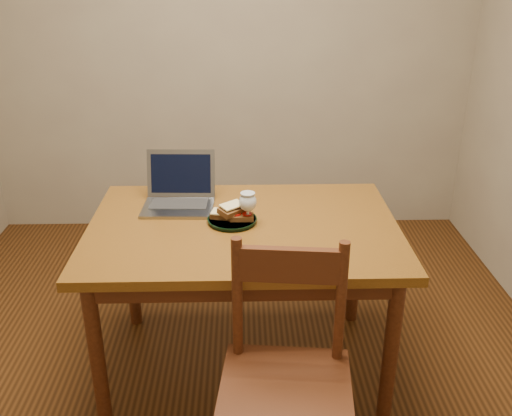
{
  "coord_description": "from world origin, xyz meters",
  "views": [
    {
      "loc": [
        0.09,
        -2.14,
        1.78
      ],
      "look_at": [
        0.14,
        0.05,
        0.8
      ],
      "focal_mm": 40.0,
      "sensor_mm": 36.0,
      "label": 1
    }
  ],
  "objects_px": {
    "table": "(243,243)",
    "plate": "(232,220)",
    "milk_glass": "(248,208)",
    "chair": "(286,371)",
    "laptop": "(180,191)"
  },
  "relations": [
    {
      "from": "table",
      "to": "plate",
      "type": "bearing_deg",
      "value": 153.46
    },
    {
      "from": "table",
      "to": "laptop",
      "type": "bearing_deg",
      "value": 141.12
    },
    {
      "from": "chair",
      "to": "laptop",
      "type": "height_order",
      "value": "laptop"
    },
    {
      "from": "chair",
      "to": "milk_glass",
      "type": "xyz_separation_m",
      "value": [
        -0.12,
        0.65,
        0.3
      ]
    },
    {
      "from": "milk_glass",
      "to": "plate",
      "type": "bearing_deg",
      "value": 163.73
    },
    {
      "from": "table",
      "to": "milk_glass",
      "type": "bearing_deg",
      "value": 11.74
    },
    {
      "from": "milk_glass",
      "to": "laptop",
      "type": "relative_size",
      "value": 0.45
    },
    {
      "from": "milk_glass",
      "to": "laptop",
      "type": "bearing_deg",
      "value": 143.43
    },
    {
      "from": "table",
      "to": "laptop",
      "type": "xyz_separation_m",
      "value": [
        -0.29,
        0.23,
        0.15
      ]
    },
    {
      "from": "chair",
      "to": "milk_glass",
      "type": "distance_m",
      "value": 0.73
    },
    {
      "from": "plate",
      "to": "milk_glass",
      "type": "bearing_deg",
      "value": -16.27
    },
    {
      "from": "table",
      "to": "milk_glass",
      "type": "xyz_separation_m",
      "value": [
        0.02,
        0.0,
        0.16
      ]
    },
    {
      "from": "plate",
      "to": "laptop",
      "type": "bearing_deg",
      "value": 139.11
    },
    {
      "from": "plate",
      "to": "milk_glass",
      "type": "height_order",
      "value": "milk_glass"
    },
    {
      "from": "table",
      "to": "milk_glass",
      "type": "relative_size",
      "value": 9.04
    }
  ]
}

